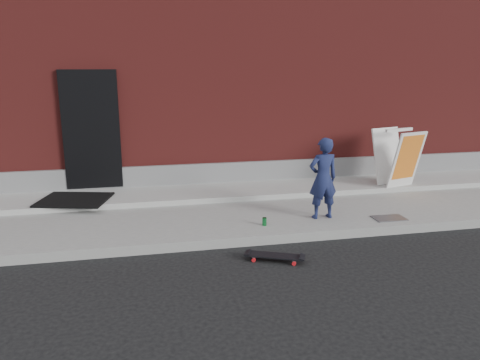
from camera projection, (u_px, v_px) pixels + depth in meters
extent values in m
plane|color=black|center=(262.00, 245.00, 6.94)|extent=(80.00, 80.00, 0.00)
cube|color=gray|center=(241.00, 211.00, 8.34)|extent=(20.00, 3.00, 0.15)
cube|color=gray|center=(231.00, 191.00, 9.17)|extent=(20.00, 1.20, 0.10)
cube|color=maroon|center=(200.00, 69.00, 12.98)|extent=(20.00, 8.00, 5.00)
cube|color=slate|center=(226.00, 172.00, 9.65)|extent=(20.00, 0.10, 0.40)
cube|color=black|center=(91.00, 130.00, 8.89)|extent=(1.05, 0.12, 2.25)
imported|color=#1A214A|center=(323.00, 178.00, 7.57)|extent=(0.50, 0.35, 1.34)
cylinder|color=red|center=(295.00, 258.00, 6.40)|extent=(0.06, 0.05, 0.05)
cylinder|color=red|center=(294.00, 263.00, 6.24)|extent=(0.06, 0.05, 0.05)
cylinder|color=red|center=(256.00, 255.00, 6.51)|extent=(0.06, 0.05, 0.05)
cylinder|color=red|center=(254.00, 260.00, 6.35)|extent=(0.06, 0.05, 0.05)
cube|color=#ADADB2|center=(295.00, 258.00, 6.31)|extent=(0.12, 0.18, 0.02)
cube|color=#ADADB2|center=(255.00, 255.00, 6.42)|extent=(0.12, 0.18, 0.02)
cube|color=black|center=(275.00, 256.00, 6.36)|extent=(0.81, 0.51, 0.02)
cube|color=silver|center=(407.00, 160.00, 9.09)|extent=(0.74, 0.49, 1.11)
cube|color=silver|center=(388.00, 156.00, 9.52)|extent=(0.74, 0.49, 1.11)
cube|color=yellow|center=(408.00, 163.00, 9.08)|extent=(0.61, 0.38, 0.89)
cube|color=silver|center=(399.00, 130.00, 9.17)|extent=(0.67, 0.24, 0.06)
cylinder|color=#197F36|center=(264.00, 222.00, 7.34)|extent=(0.07, 0.07, 0.13)
cube|color=black|center=(74.00, 200.00, 8.33)|extent=(1.36, 1.20, 0.03)
cube|color=#5A5A5F|center=(389.00, 218.00, 7.68)|extent=(0.52, 0.34, 0.02)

